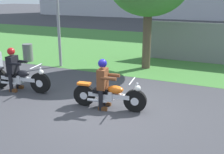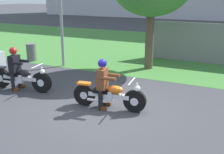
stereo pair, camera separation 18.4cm
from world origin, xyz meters
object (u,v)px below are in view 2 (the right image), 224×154
(motorcycle_lead, at_px, (109,95))
(rider_follow, at_px, (15,65))
(motorcycle_follow, at_px, (21,78))
(trash_can, at_px, (31,52))
(rider_lead, at_px, (103,80))

(motorcycle_lead, distance_m, rider_follow, 3.46)
(motorcycle_follow, relative_size, rider_follow, 1.58)
(motorcycle_follow, distance_m, trash_can, 4.11)
(motorcycle_lead, height_order, rider_follow, rider_follow)
(motorcycle_lead, xyz_separation_m, rider_lead, (-0.17, -0.02, 0.43))
(trash_can, bearing_deg, rider_lead, -31.65)
(rider_follow, height_order, trash_can, rider_follow)
(rider_lead, height_order, trash_can, rider_lead)
(rider_lead, bearing_deg, trash_can, 141.48)
(rider_lead, distance_m, motorcycle_follow, 3.13)
(rider_lead, relative_size, rider_follow, 0.98)
(motorcycle_follow, height_order, rider_follow, rider_follow)
(motorcycle_follow, bearing_deg, trash_can, 119.86)
(rider_lead, bearing_deg, motorcycle_lead, -0.87)
(motorcycle_lead, height_order, motorcycle_follow, motorcycle_follow)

